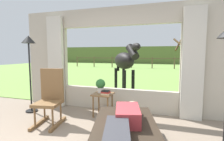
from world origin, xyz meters
TOP-DOWN VIEW (x-y plane):
  - back_wall_with_window at (0.00, 2.26)m, footprint 5.20×0.12m
  - curtain_panel_left at (-1.69, 2.12)m, footprint 0.44×0.10m
  - curtain_panel_right at (1.69, 2.12)m, footprint 0.44×0.10m
  - outdoor_pasture_lawn at (0.00, 13.16)m, footprint 36.00×21.68m
  - distant_hill_ridge at (0.00, 23.00)m, footprint 36.00×2.00m
  - recliner_sofa at (0.62, 0.43)m, footprint 1.29×1.87m
  - reclining_person at (0.62, 0.38)m, footprint 0.48×1.42m
  - rocking_chair at (-1.09, 1.06)m, footprint 0.57×0.75m
  - side_table at (-0.21, 1.76)m, footprint 0.44×0.44m
  - potted_plant at (-0.29, 1.82)m, footprint 0.22×0.22m
  - book_stack at (-0.12, 1.70)m, footprint 0.20×0.16m
  - floor_lamp_left at (-1.99, 1.50)m, footprint 0.32×0.32m
  - horse at (-0.23, 4.09)m, footprint 1.35×1.66m
  - pasture_tree at (2.07, 7.09)m, footprint 1.39×1.38m
  - pasture_fence_line at (0.00, 14.74)m, footprint 16.10×0.10m

SIDE VIEW (x-z plane):
  - outdoor_pasture_lawn at x=0.00m, z-range 0.00..0.02m
  - recliner_sofa at x=0.62m, z-range 0.01..0.43m
  - side_table at x=-0.21m, z-range 0.17..0.69m
  - reclining_person at x=0.62m, z-range 0.41..0.63m
  - rocking_chair at x=-1.09m, z-range -0.01..1.11m
  - book_stack at x=-0.12m, z-range 0.52..0.61m
  - potted_plant at x=-0.29m, z-range 0.54..0.86m
  - pasture_fence_line at x=0.00m, z-range 0.19..1.29m
  - horse at x=-0.23m, z-range 0.29..2.02m
  - curtain_panel_left at x=-1.69m, z-range 0.00..2.40m
  - curtain_panel_right at x=1.69m, z-range 0.00..2.40m
  - distant_hill_ridge at x=0.00m, z-range 0.00..2.40m
  - back_wall_with_window at x=0.00m, z-range -0.03..2.52m
  - floor_lamp_left at x=-1.99m, z-range 0.57..2.42m
  - pasture_tree at x=2.07m, z-range -0.15..3.19m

